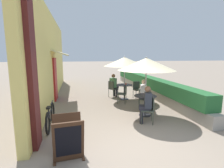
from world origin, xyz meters
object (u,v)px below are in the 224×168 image
object	(u,v)px
patio_table_near	(145,101)
cafe_chair_near_right	(149,108)
patio_umbrella_mid	(125,62)
seated_patron_near_left	(145,93)
cafe_chair_mid_right	(123,92)
bicycle_leaning	(50,116)
coffee_cup_mid	(126,84)
cafe_chair_mid_back	(137,88)
seated_patron_near_right	(146,103)
seated_patron_mid_left	(114,84)
cafe_chair_near_left	(142,97)
patio_table_mid	(124,88)
cafe_chair_mid_left	(112,88)
menu_board	(68,138)
patio_umbrella_near	(146,64)

from	to	relation	value
patio_table_near	cafe_chair_near_right	xyz separation A→B (m)	(-0.16, -0.74, -0.05)
patio_umbrella_mid	seated_patron_near_left	bearing A→B (deg)	-78.57
cafe_chair_mid_right	bicycle_leaning	size ratio (longest dim) A/B	0.51
patio_table_near	patio_umbrella_mid	xyz separation A→B (m)	(-0.10, 2.49, 1.35)
seated_patron_near_left	coffee_cup_mid	xyz separation A→B (m)	(-0.30, 1.69, 0.12)
patio_table_near	cafe_chair_mid_back	world-z (taller)	cafe_chair_mid_back
seated_patron_near_right	seated_patron_mid_left	bearing A→B (deg)	21.35
patio_umbrella_mid	cafe_chair_near_left	bearing A→B (deg)	-81.73
patio_table_mid	coffee_cup_mid	bearing A→B (deg)	-59.39
patio_umbrella_mid	bicycle_leaning	xyz separation A→B (m)	(-3.22, -2.89, -1.58)
cafe_chair_mid_right	coffee_cup_mid	world-z (taller)	cafe_chair_mid_right
seated_patron_near_right	coffee_cup_mid	size ratio (longest dim) A/B	13.89
seated_patron_near_left	patio_umbrella_mid	size ratio (longest dim) A/B	0.57
seated_patron_near_left	bicycle_leaning	size ratio (longest dim) A/B	0.73
seated_patron_near_left	coffee_cup_mid	size ratio (longest dim) A/B	13.89
seated_patron_near_right	seated_patron_mid_left	world-z (taller)	same
cafe_chair_near_left	patio_umbrella_mid	bearing A→B (deg)	-154.00
cafe_chair_mid_left	bicycle_leaning	xyz separation A→B (m)	(-2.72, -3.46, -0.18)
cafe_chair_near_right	cafe_chair_mid_back	world-z (taller)	same
cafe_chair_near_left	cafe_chair_mid_back	bearing A→B (deg)	-176.69
patio_table_mid	cafe_chair_mid_back	world-z (taller)	cafe_chair_mid_back
seated_patron_near_left	cafe_chair_mid_right	distance (m)	1.24
cafe_chair_near_right	cafe_chair_near_left	bearing A→B (deg)	5.80
cafe_chair_mid_right	bicycle_leaning	xyz separation A→B (m)	(-2.98, -2.18, -0.18)
cafe_chair_mid_left	cafe_chair_mid_back	xyz separation A→B (m)	(1.24, -0.42, 0.00)
cafe_chair_near_left	patio_table_mid	world-z (taller)	cafe_chair_near_left
cafe_chair_mid_back	menu_board	xyz separation A→B (m)	(-3.36, -4.87, -0.06)
patio_table_near	patio_umbrella_mid	size ratio (longest dim) A/B	0.38
bicycle_leaning	cafe_chair_near_left	bearing A→B (deg)	18.25
bicycle_leaning	patio_table_near	bearing A→B (deg)	6.96
patio_umbrella_near	seated_patron_near_right	size ratio (longest dim) A/B	1.75
patio_umbrella_mid	coffee_cup_mid	size ratio (longest dim) A/B	24.31
patio_table_mid	seated_patron_near_left	bearing A→B (deg)	-78.57
cafe_chair_near_right	cafe_chair_mid_back	xyz separation A→B (m)	(0.80, 3.38, 0.00)
seated_patron_near_left	seated_patron_near_right	bearing A→B (deg)	-2.69
cafe_chair_mid_right	cafe_chair_near_right	bearing A→B (deg)	-151.17
bicycle_leaning	coffee_cup_mid	bearing A→B (deg)	40.54
patio_umbrella_mid	cafe_chair_mid_left	xyz separation A→B (m)	(-0.50, 0.57, -1.40)
bicycle_leaning	cafe_chair_mid_left	bearing A→B (deg)	51.87
cafe_chair_mid_left	cafe_chair_mid_back	world-z (taller)	same
cafe_chair_near_right	cafe_chair_mid_right	bearing A→B (deg)	21.95
cafe_chair_near_left	bicycle_leaning	xyz separation A→B (m)	(-3.48, -1.14, -0.18)
seated_patron_mid_left	bicycle_leaning	xyz separation A→B (m)	(-2.81, -3.53, -0.35)
seated_patron_near_right	bicycle_leaning	bearing A→B (deg)	102.04
cafe_chair_near_left	seated_patron_near_left	size ratio (longest dim) A/B	0.70
patio_table_near	bicycle_leaning	xyz separation A→B (m)	(-3.32, -0.40, -0.22)
cafe_chair_near_right	cafe_chair_mid_right	xyz separation A→B (m)	(-0.19, 2.51, 0.00)
patio_table_mid	cafe_chair_mid_right	xyz separation A→B (m)	(-0.24, -0.72, -0.05)
seated_patron_near_right	cafe_chair_mid_back	world-z (taller)	seated_patron_near_right
seated_patron_near_left	patio_table_mid	distance (m)	1.82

